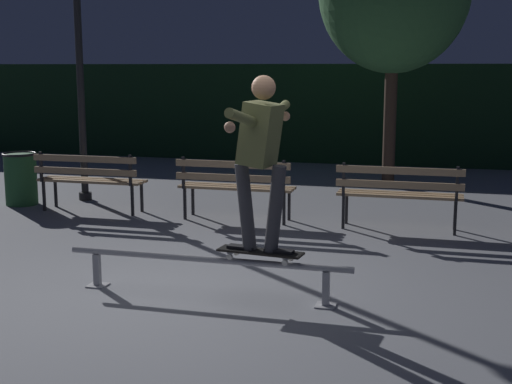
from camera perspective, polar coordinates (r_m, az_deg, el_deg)
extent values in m
plane|color=slate|center=(6.65, -3.83, -8.20)|extent=(90.00, 90.00, 0.00)
cube|color=black|center=(15.84, 7.70, 6.38)|extent=(24.00, 1.20, 2.15)
cylinder|color=#9E9EA3|center=(6.49, -4.07, -5.48)|extent=(2.72, 0.06, 0.06)
cube|color=#9E9EA3|center=(6.97, -12.78, -6.20)|extent=(0.06, 0.06, 0.32)
cube|color=#9E9EA3|center=(7.02, -12.73, -7.40)|extent=(0.18, 0.18, 0.01)
cube|color=#9E9EA3|center=(6.27, 5.71, -7.85)|extent=(0.06, 0.06, 0.32)
cube|color=#9E9EA3|center=(6.32, 5.68, -9.16)|extent=(0.18, 0.18, 0.01)
cube|color=black|center=(6.31, 0.34, -4.87)|extent=(0.80, 0.29, 0.02)
cube|color=black|center=(6.31, 0.34, -4.78)|extent=(0.78, 0.27, 0.00)
cube|color=#9E9EA3|center=(6.23, 2.63, -5.26)|extent=(0.07, 0.17, 0.02)
cube|color=#9E9EA3|center=(6.41, -1.87, -4.80)|extent=(0.07, 0.17, 0.02)
cylinder|color=beige|center=(6.16, 2.38, -5.76)|extent=(0.06, 0.04, 0.05)
cylinder|color=beige|center=(6.31, 2.86, -5.39)|extent=(0.06, 0.04, 0.05)
cylinder|color=beige|center=(6.35, -2.16, -5.28)|extent=(0.06, 0.04, 0.05)
cylinder|color=beige|center=(6.49, -1.59, -4.93)|extent=(0.06, 0.04, 0.05)
cube|color=black|center=(6.24, 1.89, -4.81)|extent=(0.27, 0.13, 0.03)
cube|color=black|center=(6.37, -1.17, -4.51)|extent=(0.27, 0.13, 0.03)
cylinder|color=#333338|center=(6.17, 1.56, -1.41)|extent=(0.22, 0.15, 0.79)
cylinder|color=#333338|center=(6.27, -0.84, -1.23)|extent=(0.22, 0.15, 0.79)
cube|color=brown|center=(6.12, 0.36, 4.75)|extent=(0.37, 0.39, 0.57)
cylinder|color=brown|center=(5.76, -1.02, 6.00)|extent=(0.15, 0.61, 0.21)
cylinder|color=brown|center=(6.46, 1.59, 6.45)|extent=(0.15, 0.61, 0.21)
sphere|color=#A37556|center=(5.50, -2.14, 5.28)|extent=(0.09, 0.09, 0.09)
sphere|color=#A37556|center=(6.73, 2.41, 6.17)|extent=(0.09, 0.09, 0.09)
sphere|color=#A37556|center=(6.09, 0.63, 8.49)|extent=(0.21, 0.21, 0.21)
cube|color=black|center=(10.36, -9.27, -0.39)|extent=(0.04, 0.04, 0.44)
cube|color=black|center=(10.08, -10.01, -0.71)|extent=(0.04, 0.04, 0.44)
cube|color=black|center=(9.97, -10.19, 1.74)|extent=(0.04, 0.04, 0.44)
cube|color=black|center=(11.01, -15.97, -0.03)|extent=(0.04, 0.04, 0.44)
cube|color=black|center=(10.74, -16.84, -0.32)|extent=(0.04, 0.04, 0.44)
cube|color=black|center=(10.64, -17.07, 1.97)|extent=(0.04, 0.04, 0.44)
cube|color=#A38460|center=(10.61, -12.82, 1.04)|extent=(1.60, 0.10, 0.04)
cube|color=#A38460|center=(10.49, -13.17, 0.93)|extent=(1.60, 0.10, 0.04)
cube|color=#A38460|center=(10.37, -13.54, 0.80)|extent=(1.60, 0.10, 0.04)
cube|color=#A38460|center=(10.28, -13.76, 1.63)|extent=(1.60, 0.04, 0.09)
cube|color=#A38460|center=(10.26, -13.80, 2.63)|extent=(1.60, 0.04, 0.09)
cube|color=black|center=(9.67, 2.71, -1.02)|extent=(0.04, 0.04, 0.44)
cube|color=black|center=(9.36, 2.29, -1.39)|extent=(0.04, 0.04, 0.44)
cube|color=black|center=(9.25, 2.25, 1.24)|extent=(0.04, 0.04, 0.44)
cube|color=black|center=(10.06, -5.15, -0.61)|extent=(0.04, 0.04, 0.44)
cube|color=black|center=(9.76, -5.80, -0.95)|extent=(0.04, 0.04, 0.44)
cube|color=black|center=(9.65, -5.93, 1.57)|extent=(0.04, 0.04, 0.44)
cube|color=#A38460|center=(9.78, -1.34, 0.53)|extent=(1.60, 0.10, 0.04)
cube|color=#A38460|center=(9.65, -1.57, 0.40)|extent=(1.60, 0.10, 0.04)
cube|color=#A38460|center=(9.51, -1.81, 0.26)|extent=(1.60, 0.10, 0.04)
cube|color=#A38460|center=(9.42, -1.94, 1.16)|extent=(1.60, 0.04, 0.09)
cube|color=#A38460|center=(9.39, -1.95, 2.25)|extent=(1.60, 0.04, 0.09)
cube|color=black|center=(9.45, 15.87, -1.66)|extent=(0.04, 0.04, 0.44)
cube|color=black|center=(9.14, 15.89, -2.06)|extent=(0.04, 0.04, 0.44)
cube|color=black|center=(9.02, 16.02, 0.62)|extent=(0.04, 0.04, 0.44)
cube|color=black|center=(9.53, 7.37, -1.26)|extent=(0.04, 0.04, 0.44)
cube|color=black|center=(9.22, 7.11, -1.64)|extent=(0.04, 0.04, 0.44)
cube|color=black|center=(9.10, 7.13, 1.02)|extent=(0.04, 0.04, 0.44)
cube|color=#A38460|center=(9.40, 11.65, -0.07)|extent=(1.60, 0.10, 0.04)
cube|color=#A38460|center=(9.26, 11.59, -0.21)|extent=(1.60, 0.10, 0.04)
cube|color=#A38460|center=(9.12, 11.54, -0.37)|extent=(1.60, 0.10, 0.04)
cube|color=#A38460|center=(9.03, 11.55, 0.57)|extent=(1.60, 0.04, 0.09)
cube|color=#A38460|center=(9.00, 11.59, 1.70)|extent=(1.60, 0.04, 0.09)
cylinder|color=#3D2D23|center=(12.57, 10.82, 5.66)|extent=(0.22, 0.22, 2.29)
cylinder|color=black|center=(11.32, -14.06, 8.38)|extent=(0.11, 0.11, 3.60)
cylinder|color=black|center=(11.50, -13.69, -0.32)|extent=(0.20, 0.20, 0.12)
cylinder|color=#23562D|center=(11.32, -18.56, 0.98)|extent=(0.48, 0.48, 0.78)
torus|color=black|center=(11.26, -18.67, 2.93)|extent=(0.52, 0.52, 0.04)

